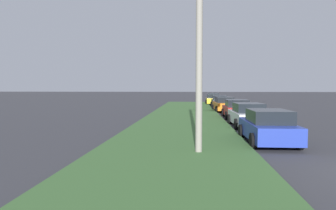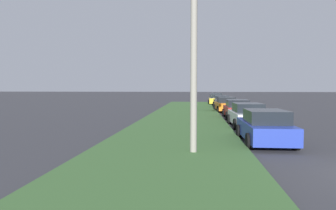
{
  "view_description": "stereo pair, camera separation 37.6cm",
  "coord_description": "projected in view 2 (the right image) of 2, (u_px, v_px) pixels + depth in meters",
  "views": [
    {
      "loc": [
        -8.22,
        5.99,
        2.44
      ],
      "look_at": [
        13.79,
        7.71,
        1.14
      ],
      "focal_mm": 32.54,
      "sensor_mm": 36.0,
      "label": 1
    },
    {
      "loc": [
        -8.19,
        5.62,
        2.44
      ],
      "look_at": [
        13.79,
        7.71,
        1.14
      ],
      "focal_mm": 32.54,
      "sensor_mm": 36.0,
      "label": 2
    }
  ],
  "objects": [
    {
      "name": "grass_median",
      "position": [
        179.0,
        127.0,
        18.32
      ],
      "size": [
        60.0,
        6.0,
        0.12
      ],
      "primitive_type": "cube",
      "color": "#3D6633",
      "rests_on": "ground"
    },
    {
      "name": "parked_car_blue",
      "position": [
        265.0,
        127.0,
        13.17
      ],
      "size": [
        4.31,
        2.05,
        1.47
      ],
      "rotation": [
        0.0,
        0.0,
        0.01
      ],
      "color": "#23389E",
      "rests_on": "ground"
    },
    {
      "name": "parked_car_white",
      "position": [
        247.0,
        115.0,
        18.63
      ],
      "size": [
        4.35,
        2.12,
        1.47
      ],
      "rotation": [
        0.0,
        0.0,
        0.03
      ],
      "color": "silver",
      "rests_on": "ground"
    },
    {
      "name": "parked_car_red",
      "position": [
        237.0,
        109.0,
        23.81
      ],
      "size": [
        4.31,
        2.03,
        1.47
      ],
      "rotation": [
        0.0,
        0.0,
        0.0
      ],
      "color": "red",
      "rests_on": "ground"
    },
    {
      "name": "parked_car_orange",
      "position": [
        226.0,
        105.0,
        30.26
      ],
      "size": [
        4.38,
        2.18,
        1.47
      ],
      "rotation": [
        0.0,
        0.0,
        0.05
      ],
      "color": "orange",
      "rests_on": "ground"
    },
    {
      "name": "parked_car_black",
      "position": [
        222.0,
        102.0,
        36.16
      ],
      "size": [
        4.35,
        2.11,
        1.47
      ],
      "rotation": [
        0.0,
        0.0,
        -0.03
      ],
      "color": "black",
      "rests_on": "ground"
    },
    {
      "name": "parked_car_yellow",
      "position": [
        215.0,
        99.0,
        42.65
      ],
      "size": [
        4.33,
        2.07,
        1.47
      ],
      "rotation": [
        0.0,
        0.0,
        -0.01
      ],
      "color": "gold",
      "rests_on": "ground"
    },
    {
      "name": "parked_car_green",
      "position": [
        216.0,
        98.0,
        49.11
      ],
      "size": [
        4.35,
        2.12,
        1.47
      ],
      "rotation": [
        0.0,
        0.0,
        -0.03
      ],
      "color": "#1E6B38",
      "rests_on": "ground"
    },
    {
      "name": "streetlight",
      "position": [
        204.0,
        31.0,
        10.62
      ],
      "size": [
        0.67,
        2.87,
        7.5
      ],
      "color": "gray",
      "rests_on": "ground"
    }
  ]
}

